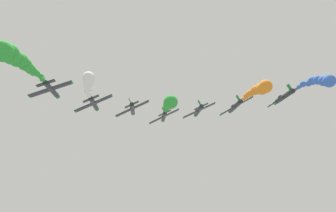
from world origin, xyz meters
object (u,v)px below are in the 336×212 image
Objects in this scene: airplane_right_inner at (199,110)px; airplane_trailing at (51,89)px; airplane_lead at (164,116)px; airplane_left_outer at (94,104)px; airplane_high_slot at (284,97)px; airplane_right_outer at (235,106)px; airplane_left_inner at (132,109)px.

airplane_right_inner reaches higher than airplane_trailing.
airplane_lead is 23.80m from airplane_left_outer.
airplane_high_slot is (26.14, -22.55, 0.02)m from airplane_lead.
airplane_right_inner reaches higher than airplane_right_outer.
airplane_left_inner reaches higher than airplane_right_outer.
airplane_lead reaches higher than airplane_trailing.
airplane_lead is 1.00× the size of airplane_high_slot.
airplane_left_outer is at bearing -178.08° from airplane_right_outer.
airplane_high_slot reaches higher than airplane_right_inner.
airplane_left_inner is at bearing 165.74° from airplane_right_outer.
airplane_right_inner is 37.83m from airplane_trailing.
airplane_right_outer is 1.00× the size of airplane_high_slot.
airplane_left_outer is 1.00× the size of airplane_trailing.
airplane_left_outer is at bearing 171.42° from airplane_high_slot.
airplane_trailing is at bearing -137.19° from airplane_lead.
airplane_high_slot reaches higher than airplane_left_outer.
airplane_right_outer is at bearing -39.75° from airplane_right_inner.
airplane_right_outer reaches higher than airplane_left_outer.
airplane_trailing reaches higher than airplane_right_outer.
airplane_left_outer is at bearing -163.27° from airplane_right_inner.
airplane_right_outer is at bearing -14.26° from airplane_left_inner.
airplane_left_inner is 37.76m from airplane_high_slot.
airplane_right_inner is at bearing 0.78° from airplane_left_inner.
airplane_left_inner is 1.00× the size of airplane_trailing.
airplane_left_inner is 22.86m from airplane_trailing.
airplane_trailing is at bearing -135.60° from airplane_left_outer.
airplane_lead is 11.88m from airplane_right_inner.
airplane_left_outer is (-17.66, -15.94, -0.71)m from airplane_lead.
airplane_right_outer is at bearing 11.87° from airplane_trailing.
airplane_high_slot is (9.19, -7.77, 0.42)m from airplane_right_outer.
airplane_right_inner is 1.00× the size of airplane_trailing.
airplane_trailing is (-42.56, -8.94, 0.63)m from airplane_right_outer.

